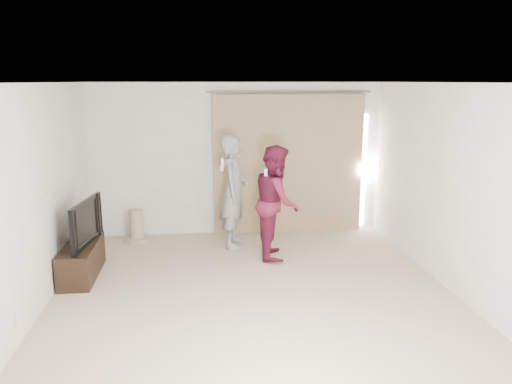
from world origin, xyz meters
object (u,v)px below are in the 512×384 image
tv_console (82,260)px  tv (79,222)px  person_man (234,191)px  person_woman (277,202)px

tv_console → tv: tv is taller
tv_console → tv: bearing=90.0°
tv_console → person_man: 2.50m
person_woman → person_man: bearing=136.7°
person_man → person_woman: size_ratio=1.06×
tv → person_woman: bearing=-71.8°
tv_console → person_woman: person_woman is taller
tv → person_man: bearing=-55.9°
person_man → person_woman: (0.60, -0.57, -0.05)m
person_woman → tv_console: bearing=-169.9°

